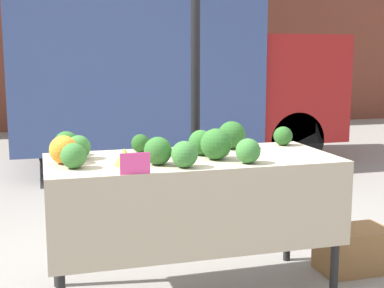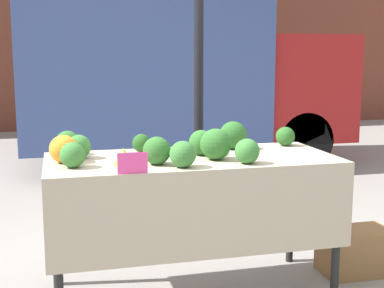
{
  "view_description": "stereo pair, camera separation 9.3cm",
  "coord_description": "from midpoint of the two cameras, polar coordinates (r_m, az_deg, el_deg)",
  "views": [
    {
      "loc": [
        -0.86,
        -3.02,
        1.45
      ],
      "look_at": [
        0.0,
        0.0,
        0.94
      ],
      "focal_mm": 50.0,
      "sensor_mm": 36.0,
      "label": 1
    },
    {
      "loc": [
        -0.77,
        -3.04,
        1.45
      ],
      "look_at": [
        0.0,
        0.0,
        0.94
      ],
      "focal_mm": 50.0,
      "sensor_mm": 36.0,
      "label": 2
    }
  ],
  "objects": [
    {
      "name": "broccoli_head_5",
      "position": [
        3.01,
        6.79,
        -0.77
      ],
      "size": [
        0.14,
        0.14,
        0.14
      ],
      "color": "#387533",
      "rests_on": "market_table"
    },
    {
      "name": "romanesco_head",
      "position": [
        2.98,
        -6.42,
        -1.33
      ],
      "size": [
        0.12,
        0.12,
        0.1
      ],
      "color": "#93B238",
      "rests_on": "market_table"
    },
    {
      "name": "broccoli_head_7",
      "position": [
        3.11,
        3.4,
        -0.02
      ],
      "size": [
        0.18,
        0.18,
        0.18
      ],
      "color": "#2D6628",
      "rests_on": "market_table"
    },
    {
      "name": "broccoli_head_3",
      "position": [
        2.89,
        -0.06,
        -1.11
      ],
      "size": [
        0.15,
        0.15,
        0.15
      ],
      "color": "#387533",
      "rests_on": "market_table"
    },
    {
      "name": "broccoli_head_0",
      "position": [
        2.97,
        -2.87,
        -0.72
      ],
      "size": [
        0.16,
        0.16,
        0.16
      ],
      "color": "#2D6628",
      "rests_on": "market_table"
    },
    {
      "name": "price_sign",
      "position": [
        2.75,
        -5.39,
        -2.05
      ],
      "size": [
        0.16,
        0.01,
        0.11
      ],
      "color": "#EF4793",
      "rests_on": "market_table"
    },
    {
      "name": "produce_crate",
      "position": [
        3.86,
        17.76,
        -10.84
      ],
      "size": [
        0.47,
        0.3,
        0.3
      ],
      "color": "olive",
      "rests_on": "ground_plane"
    },
    {
      "name": "broccoli_head_9",
      "position": [
        3.65,
        10.65,
        0.8
      ],
      "size": [
        0.13,
        0.13,
        0.13
      ],
      "color": "#285B23",
      "rests_on": "market_table"
    },
    {
      "name": "broccoli_head_4",
      "position": [
        3.48,
        5.18,
        0.93
      ],
      "size": [
        0.18,
        0.18,
        0.18
      ],
      "color": "#285B23",
      "rests_on": "market_table"
    },
    {
      "name": "broccoli_head_6",
      "position": [
        3.37,
        -4.64,
        0.1
      ],
      "size": [
        0.11,
        0.11,
        0.11
      ],
      "color": "#23511E",
      "rests_on": "market_table"
    },
    {
      "name": "broccoli_head_8",
      "position": [
        2.94,
        -11.74,
        -1.17
      ],
      "size": [
        0.14,
        0.14,
        0.14
      ],
      "color": "#387533",
      "rests_on": "market_table"
    },
    {
      "name": "broccoli_head_1",
      "position": [
        3.2,
        -11.16,
        -0.29
      ],
      "size": [
        0.14,
        0.14,
        0.14
      ],
      "color": "#387533",
      "rests_on": "market_table"
    },
    {
      "name": "parked_truck",
      "position": [
        7.19,
        -1.58,
        7.44
      ],
      "size": [
        4.25,
        1.91,
        2.27
      ],
      "color": "#384C84",
      "rests_on": "ground_plane"
    },
    {
      "name": "orange_cauliflower",
      "position": [
        3.09,
        -12.72,
        -0.52
      ],
      "size": [
        0.16,
        0.16,
        0.16
      ],
      "color": "orange",
      "rests_on": "market_table"
    },
    {
      "name": "tent_pole",
      "position": [
        3.99,
        1.4,
        8.11
      ],
      "size": [
        0.07,
        0.07,
        2.74
      ],
      "color": "black",
      "rests_on": "ground_plane"
    },
    {
      "name": "broccoli_head_10",
      "position": [
        3.34,
        -12.37,
        0.12
      ],
      "size": [
        0.15,
        0.15,
        0.15
      ],
      "color": "#2D6628",
      "rests_on": "market_table"
    },
    {
      "name": "broccoli_head_2",
      "position": [
        3.25,
        1.83,
        0.15
      ],
      "size": [
        0.15,
        0.15,
        0.15
      ],
      "color": "#2D6628",
      "rests_on": "market_table"
    },
    {
      "name": "market_table",
      "position": [
        3.16,
        1.13,
        -3.75
      ],
      "size": [
        1.72,
        0.76,
        0.86
      ],
      "color": "tan",
      "rests_on": "ground_plane"
    }
  ]
}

